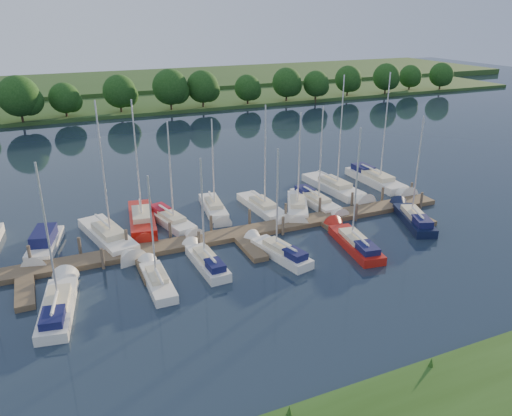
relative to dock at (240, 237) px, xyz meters
name	(u,v)px	position (x,y,z in m)	size (l,w,h in m)	color
ground	(280,281)	(0.00, -7.31, -0.20)	(260.00, 260.00, 0.00)	#182131
dock	(240,237)	(0.00, 0.00, 0.00)	(40.00, 6.00, 0.40)	brown
mooring_pilings	(234,227)	(0.00, 1.13, 0.40)	(38.24, 2.84, 2.00)	#473D33
far_shore	(110,103)	(0.00, 67.69, 0.10)	(180.00, 30.00, 0.60)	#234219
distant_hill	(94,84)	(0.00, 92.69, 0.50)	(220.00, 40.00, 1.40)	#345726
treeline	(116,93)	(-0.51, 54.75, 3.88)	(146.06, 9.71, 8.04)	#38281C
motorboat	(45,245)	(-14.52, 4.31, 0.19)	(3.20, 6.60, 1.96)	white
sailboat_n_2	(110,239)	(-9.68, 3.71, 0.08)	(3.86, 9.30, 11.78)	white
sailboat_n_3	(142,222)	(-6.58, 6.16, 0.08)	(3.18, 8.88, 11.25)	#B01810
sailboat_n_4	(172,221)	(-4.27, 5.10, 0.11)	(3.18, 7.45, 9.44)	white
sailboat_n_5	(214,209)	(0.07, 6.45, 0.08)	(2.41, 7.05, 9.03)	white
sailboat_n_6	(264,208)	(4.32, 4.75, 0.07)	(2.30, 8.05, 10.17)	white
sailboat_n_7	(297,208)	(7.24, 3.61, 0.07)	(4.47, 7.16, 9.51)	white
sailboat_n_8	(316,202)	(9.54, 4.14, 0.11)	(2.05, 7.70, 9.77)	white
sailboat_n_9	(335,189)	(13.26, 6.64, 0.08)	(2.87, 9.59, 12.10)	white
sailboat_n_10	(377,181)	(18.54, 6.81, 0.14)	(2.34, 9.49, 12.13)	white
sailboat_s_0	(58,306)	(-14.11, -5.04, 0.11)	(2.94, 7.78, 9.81)	white
sailboat_s_1	(157,281)	(-7.80, -4.37, 0.07)	(1.51, 6.17, 8.01)	white
sailboat_s_2	(207,262)	(-3.91, -3.28, 0.12)	(1.75, 6.46, 8.41)	white
sailboat_s_3	(280,253)	(1.61, -4.04, 0.12)	(2.78, 6.72, 8.67)	white
sailboat_s_4	(354,243)	(7.69, -4.90, 0.11)	(2.73, 7.73, 9.75)	#B01810
sailboat_s_5	(413,219)	(15.08, -2.99, 0.13)	(3.88, 7.44, 9.71)	black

